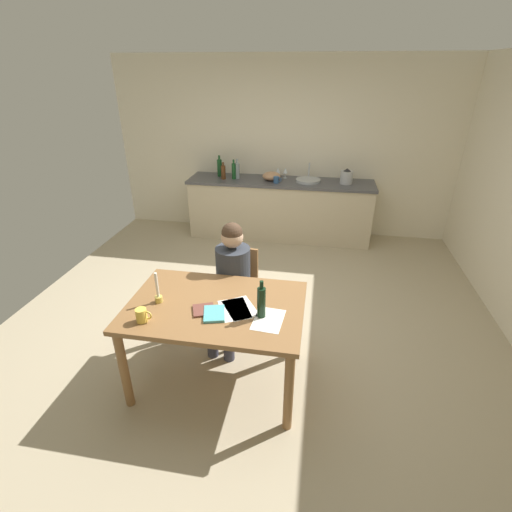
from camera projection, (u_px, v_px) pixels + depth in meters
ground_plane at (254, 320)px, 4.04m from camera, size 5.20×5.20×0.04m
wall_back at (284, 148)px, 5.73m from camera, size 5.20×0.12×2.60m
kitchen_counter at (280, 209)px, 5.80m from camera, size 2.77×0.64×0.90m
dining_table at (216, 315)px, 2.98m from camera, size 1.38×0.93×0.76m
chair_at_table at (237, 288)px, 3.67m from camera, size 0.45×0.45×0.87m
person_seated at (231, 278)px, 3.46m from camera, size 0.37×0.62×1.19m
coffee_mug at (142, 315)px, 2.71m from camera, size 0.12×0.08×0.10m
candlestick at (158, 294)px, 2.93m from camera, size 0.06×0.06×0.26m
book_magazine at (204, 310)px, 2.85m from camera, size 0.21×0.21×0.02m
book_cookery at (214, 314)px, 2.80m from camera, size 0.20×0.24×0.02m
paper_letter at (268, 320)px, 2.75m from camera, size 0.23×0.31×0.00m
paper_bill at (240, 308)px, 2.88m from camera, size 0.34×0.36×0.00m
paper_envelope at (235, 309)px, 2.87m from camera, size 0.32×0.36×0.00m
wine_bottle_on_table at (261, 302)px, 2.73m from camera, size 0.06×0.06×0.30m
sink_unit at (308, 180)px, 5.52m from camera, size 0.36×0.36×0.24m
bottle_oil at (220, 167)px, 5.76m from camera, size 0.07×0.07×0.32m
bottle_vinegar at (223, 172)px, 5.62m from camera, size 0.07×0.07×0.25m
bottle_wine_red at (234, 171)px, 5.61m from camera, size 0.06×0.06×0.29m
bottle_sauce at (237, 170)px, 5.63m from camera, size 0.07×0.07×0.29m
mixing_bowl at (271, 176)px, 5.59m from camera, size 0.27×0.27×0.12m
stovetop_kettle at (346, 177)px, 5.40m from camera, size 0.18×0.18×0.22m
wine_glass_near_sink at (285, 171)px, 5.67m from camera, size 0.07×0.07×0.15m
wine_glass_by_kettle at (278, 171)px, 5.69m from camera, size 0.07×0.07×0.15m
teacup_on_counter at (276, 180)px, 5.45m from camera, size 0.12×0.08×0.10m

